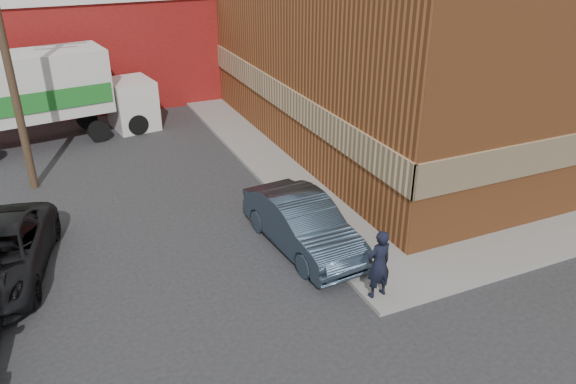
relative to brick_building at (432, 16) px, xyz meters
name	(u,v)px	position (x,y,z in m)	size (l,w,h in m)	color
ground	(358,272)	(-8.50, -9.00, -4.68)	(90.00, 90.00, 0.00)	#28282B
brick_building	(432,16)	(0.00, 0.00, 0.00)	(14.25, 18.25, 9.36)	#954F26
sidewalk_west	(255,150)	(-7.90, 0.00, -4.62)	(1.80, 18.00, 0.12)	gray
warehouse	(48,42)	(-14.50, 11.00, -1.87)	(16.30, 8.30, 5.60)	maroon
utility_pole	(4,47)	(-16.00, 0.00, 0.06)	(2.00, 0.26, 9.00)	#4B3625
man	(379,264)	(-8.70, -10.16, -3.68)	(0.65, 0.42, 1.77)	black
sedan	(303,224)	(-9.30, -7.28, -3.94)	(1.58, 4.53, 1.49)	#303F50
box_truck	(51,91)	(-14.86, 4.39, -2.55)	(7.72, 3.26, 3.69)	silver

